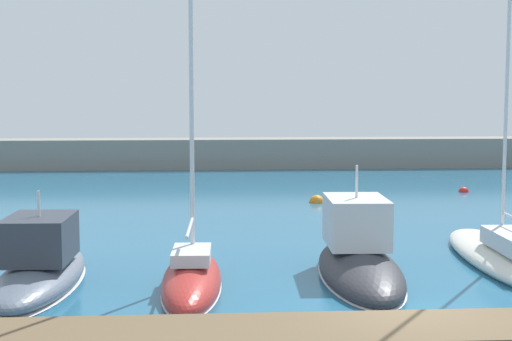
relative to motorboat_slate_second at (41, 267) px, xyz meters
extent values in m
plane|color=#236084|center=(9.61, -4.06, -0.55)|extent=(120.00, 120.00, 0.00)
cube|color=brown|center=(9.61, -5.58, -0.36)|extent=(35.56, 2.35, 0.37)
cube|color=gray|center=(9.61, 34.16, 0.53)|extent=(108.00, 2.92, 2.16)
ellipsoid|color=slate|center=(0.00, -0.02, -0.30)|extent=(2.36, 7.13, 1.02)
ellipsoid|color=silver|center=(0.00, -0.02, -0.53)|extent=(2.38, 7.20, 0.12)
cube|color=#333842|center=(0.00, -0.06, 0.85)|extent=(1.86, 2.54, 1.28)
cube|color=black|center=(0.03, 1.01, 1.04)|extent=(1.63, 0.67, 0.72)
cylinder|color=silver|center=(0.00, -0.06, 1.85)|extent=(0.08, 0.08, 0.73)
ellipsoid|color=#B72D28|center=(4.35, -0.56, -0.37)|extent=(1.89, 6.48, 1.19)
ellipsoid|color=silver|center=(4.35, -0.56, -0.53)|extent=(1.91, 6.55, 0.12)
cylinder|color=silver|center=(4.37, 0.15, 5.55)|extent=(0.13, 0.13, 10.64)
cylinder|color=silver|center=(4.32, -1.48, 1.35)|extent=(0.19, 2.88, 0.09)
cube|color=silver|center=(4.34, -0.59, 0.41)|extent=(1.13, 1.88, 0.36)
ellipsoid|color=#2D2D33|center=(9.36, 0.27, -0.34)|extent=(2.62, 7.42, 1.27)
ellipsoid|color=silver|center=(9.36, 0.27, -0.53)|extent=(2.65, 7.50, 0.12)
cube|color=silver|center=(9.40, 1.06, 1.04)|extent=(1.89, 2.68, 1.49)
cube|color=black|center=(9.41, 1.34, 1.26)|extent=(1.63, 0.72, 0.83)
cylinder|color=silver|center=(9.40, 1.06, 2.29)|extent=(0.08, 0.08, 1.01)
ellipsoid|color=silver|center=(14.53, 1.53, -0.34)|extent=(2.92, 10.05, 0.91)
sphere|color=orange|center=(10.38, 16.07, -0.55)|extent=(0.75, 0.75, 0.75)
sphere|color=red|center=(19.19, 19.59, -0.55)|extent=(0.56, 0.56, 0.56)
camera|label=1|loc=(4.75, -22.01, 5.02)|focal=53.69mm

